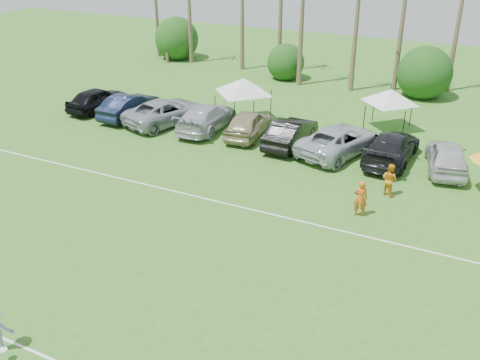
% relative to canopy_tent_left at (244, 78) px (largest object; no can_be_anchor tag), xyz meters
% --- Properties ---
extents(field_lines, '(80.00, 12.10, 0.01)m').
position_rel_canopy_tent_left_xyz_m(field_lines, '(4.40, -17.47, -3.14)').
color(field_lines, white).
rests_on(field_lines, ground).
extents(bush_tree_0, '(4.00, 4.00, 4.00)m').
position_rel_canopy_tent_left_xyz_m(bush_tree_0, '(-14.60, 13.53, -1.35)').
color(bush_tree_0, brown).
rests_on(bush_tree_0, ground).
extents(bush_tree_1, '(4.00, 4.00, 4.00)m').
position_rel_canopy_tent_left_xyz_m(bush_tree_1, '(-1.60, 13.53, -1.35)').
color(bush_tree_1, brown).
rests_on(bush_tree_1, ground).
extents(bush_tree_2, '(4.00, 4.00, 4.00)m').
position_rel_canopy_tent_left_xyz_m(bush_tree_2, '(10.40, 13.53, -1.35)').
color(bush_tree_2, brown).
rests_on(bush_tree_2, ground).
extents(sideline_player_a, '(0.78, 0.62, 1.85)m').
position_rel_canopy_tent_left_xyz_m(sideline_player_a, '(10.91, -9.67, -2.22)').
color(sideline_player_a, '#CE5716').
rests_on(sideline_player_a, ground).
extents(sideline_player_b, '(1.04, 0.95, 1.74)m').
position_rel_canopy_tent_left_xyz_m(sideline_player_b, '(11.70, -6.85, -2.28)').
color(sideline_player_b, orange).
rests_on(sideline_player_b, ground).
extents(canopy_tent_left, '(4.53, 4.53, 3.67)m').
position_rel_canopy_tent_left_xyz_m(canopy_tent_left, '(0.00, 0.00, 0.00)').
color(canopy_tent_left, black).
rests_on(canopy_tent_left, ground).
extents(canopy_tent_right, '(4.04, 4.04, 3.28)m').
position_rel_canopy_tent_left_xyz_m(canopy_tent_right, '(9.50, 2.96, -0.34)').
color(canopy_tent_right, black).
rests_on(canopy_tent_right, ground).
extents(parked_car_0, '(2.54, 5.28, 1.74)m').
position_rel_canopy_tent_left_xyz_m(parked_car_0, '(-10.94, -2.55, -2.27)').
color(parked_car_0, black).
rests_on(parked_car_0, ground).
extents(parked_car_1, '(1.95, 5.32, 1.74)m').
position_rel_canopy_tent_left_xyz_m(parked_car_1, '(-7.82, -2.82, -2.27)').
color(parked_car_1, '#111A31').
rests_on(parked_car_1, ground).
extents(parked_car_2, '(4.65, 6.85, 1.74)m').
position_rel_canopy_tent_left_xyz_m(parked_car_2, '(-4.71, -2.74, -2.27)').
color(parked_car_2, '#969AA2').
rests_on(parked_car_2, ground).
extents(parked_car_3, '(2.86, 6.16, 1.74)m').
position_rel_canopy_tent_left_xyz_m(parked_car_3, '(-1.59, -2.52, -2.27)').
color(parked_car_3, '#B3B3BD').
rests_on(parked_car_3, ground).
extents(parked_car_4, '(2.61, 5.31, 1.74)m').
position_rel_canopy_tent_left_xyz_m(parked_car_4, '(1.52, -2.40, -2.27)').
color(parked_car_4, tan).
rests_on(parked_car_4, ground).
extents(parked_car_5, '(1.96, 5.33, 1.74)m').
position_rel_canopy_tent_left_xyz_m(parked_car_5, '(4.64, -2.75, -2.27)').
color(parked_car_5, black).
rests_on(parked_car_5, ground).
extents(parked_car_6, '(4.56, 6.83, 1.74)m').
position_rel_canopy_tent_left_xyz_m(parked_car_6, '(7.75, -2.67, -2.27)').
color(parked_car_6, '#AEB4BB').
rests_on(parked_car_6, ground).
extents(parked_car_7, '(2.65, 6.08, 1.74)m').
position_rel_canopy_tent_left_xyz_m(parked_car_7, '(10.87, -2.42, -2.27)').
color(parked_car_7, black).
rests_on(parked_car_7, ground).
extents(parked_car_8, '(3.06, 5.43, 1.74)m').
position_rel_canopy_tent_left_xyz_m(parked_car_8, '(13.98, -2.37, -2.27)').
color(parked_car_8, silver).
rests_on(parked_car_8, ground).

